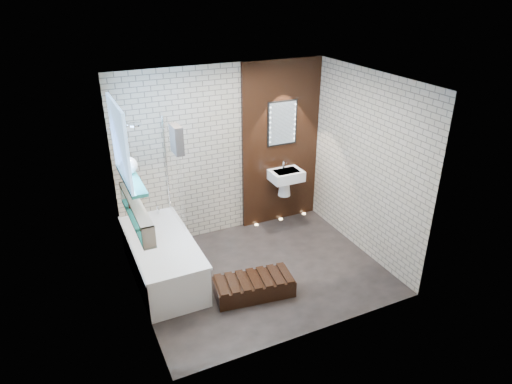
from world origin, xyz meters
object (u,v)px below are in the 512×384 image
bathtub (163,259)px  washbasin (286,179)px  led_mirror (282,123)px  walnut_step (254,287)px  bath_screen (174,174)px

bathtub → washbasin: bearing=16.0°
led_mirror → walnut_step: 2.56m
bath_screen → washbasin: bath_screen is taller
washbasin → walnut_step: 2.04m
bath_screen → walnut_step: bearing=-65.6°
bathtub → walnut_step: bathtub is taller
bath_screen → led_mirror: led_mirror is taller
bathtub → washbasin: size_ratio=3.00×
washbasin → walnut_step: (-1.24, -1.47, -0.68)m
bathtub → washbasin: washbasin is taller
bathtub → bath_screen: size_ratio=1.24×
bath_screen → washbasin: size_ratio=2.41×
bathtub → washbasin: (2.17, 0.62, 0.50)m
walnut_step → washbasin: bearing=49.9°
bath_screen → led_mirror: bearing=10.7°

